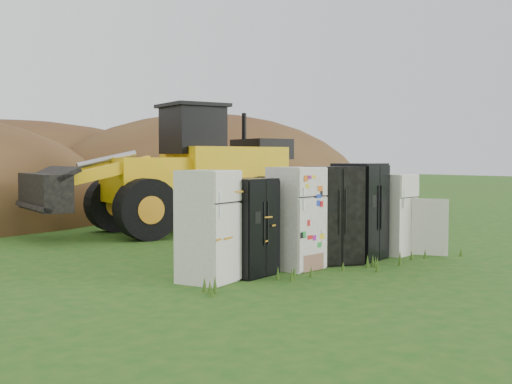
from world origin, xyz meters
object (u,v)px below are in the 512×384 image
Objects in this scene: fridge_leftmost at (208,226)px; fridge_black_right at (360,211)px; fridge_dark_mid at (334,215)px; wheel_loader at (163,168)px; fridge_black_side at (248,227)px; fridge_open_door at (394,214)px; fridge_sticker at (296,218)px.

fridge_black_right is (3.69, 0.01, 0.05)m from fridge_leftmost.
fridge_dark_mid is 0.26× the size of wheel_loader.
fridge_leftmost is 0.95× the size of fridge_black_right.
wheel_loader reaches higher than fridge_black_side.
fridge_black_right reaches higher than fridge_open_door.
fridge_leftmost is at bearing -108.57° from wheel_loader.
fridge_black_side is 0.99× the size of fridge_open_door.
fridge_dark_mid is at bearing -14.09° from fridge_black_side.
fridge_black_right reaches higher than fridge_dark_mid.
fridge_open_door is at bearing 23.88° from fridge_dark_mid.
fridge_dark_mid is 1.83m from fridge_open_door.
wheel_loader is (2.14, 6.33, 0.92)m from fridge_black_side.
fridge_sticker is at bearing -19.85° from fridge_leftmost.
fridge_leftmost is 2.93m from fridge_dark_mid.
wheel_loader reaches higher than fridge_open_door.
fridge_sticker is 2.78m from fridge_open_door.
wheel_loader is at bearing 82.05° from fridge_black_right.
fridge_leftmost is 1.08× the size of fridge_open_door.
fridge_leftmost is 4.75m from fridge_open_door.
fridge_open_door is 6.65m from wheel_loader.
wheel_loader is (0.09, 6.37, 0.82)m from fridge_dark_mid.
fridge_black_side is 0.87× the size of fridge_black_right.
fridge_sticker is at bearing 170.89° from fridge_open_door.
wheel_loader is at bearing 58.36° from fridge_black_side.
fridge_leftmost is 0.25× the size of wheel_loader.
fridge_leftmost is 0.98× the size of fridge_dark_mid.
fridge_sticker reaches higher than fridge_black_side.
fridge_black_right is at bearing -20.36° from fridge_leftmost.
fridge_dark_mid is at bearing 171.59° from fridge_open_door.
fridge_leftmost is at bearing 169.62° from fridge_black_side.
fridge_black_side is 3.88m from fridge_open_door.
fridge_dark_mid is (0.96, -0.03, 0.00)m from fridge_sticker.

